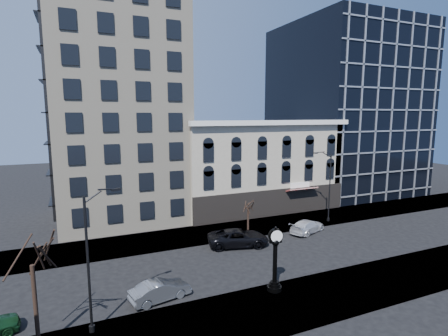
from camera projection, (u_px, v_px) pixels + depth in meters
name	position (u px, v px, depth m)	size (l,w,h in m)	color
ground	(221.00, 264.00, 31.01)	(160.00, 160.00, 0.00)	black
sidewalk_far	(193.00, 236.00, 38.26)	(160.00, 6.00, 0.12)	gray
sidewalk_near	(267.00, 309.00, 23.74)	(160.00, 6.00, 0.12)	gray
cream_tower	(115.00, 64.00, 42.85)	(15.90, 15.40, 42.50)	beige
victorian_row	(256.00, 166.00, 49.23)	(22.60, 11.19, 12.50)	#B4AA95
glass_office	(344.00, 110.00, 60.42)	(20.00, 20.15, 28.00)	black
street_clock	(275.00, 262.00, 25.92)	(1.13, 1.13, 4.98)	black
street_lamp_near	(97.00, 223.00, 20.61)	(2.26, 0.85, 8.90)	black
street_lamp_far	(325.00, 168.00, 42.34)	(2.17, 1.07, 8.83)	black
bare_tree_near	(30.00, 246.00, 18.73)	(4.67, 4.67, 8.02)	#302018
bare_tree_far	(248.00, 203.00, 39.57)	(2.47, 2.47, 4.25)	#302018
car_near_b	(160.00, 290.00, 24.98)	(1.53, 4.38, 1.44)	#595B60
car_far_a	(238.00, 238.00, 35.30)	(2.84, 6.17, 1.71)	black
car_far_b	(307.00, 226.00, 39.38)	(2.01, 4.96, 1.44)	silver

